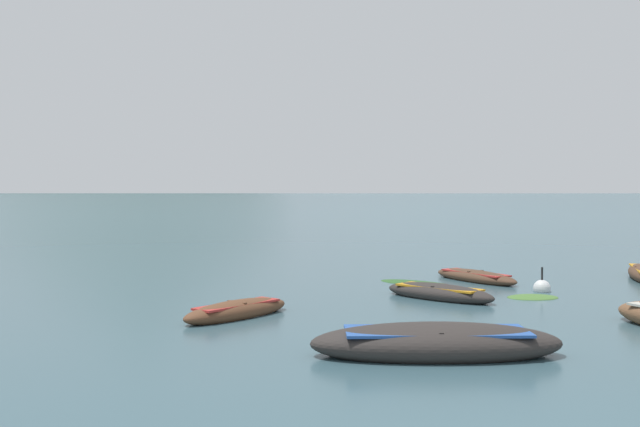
{
  "coord_description": "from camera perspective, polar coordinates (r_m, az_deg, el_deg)",
  "views": [
    {
      "loc": [
        -2.9,
        -5.88,
        2.98
      ],
      "look_at": [
        1.14,
        52.91,
        1.1
      ],
      "focal_mm": 39.43,
      "sensor_mm": 36.0,
      "label": 1
    }
  ],
  "objects": [
    {
      "name": "ground_plane",
      "position": [
        1505.88,
        -3.82,
        1.71
      ],
      "size": [
        6000.0,
        6000.0,
        0.0
      ],
      "primitive_type": "plane",
      "color": "#385660"
    },
    {
      "name": "mountain_2",
      "position": [
        2038.65,
        -14.4,
        7.93
      ],
      "size": [
        1138.97,
        1138.97,
        443.35
      ],
      "primitive_type": "cone",
      "color": "#4C5B56",
      "rests_on": "ground"
    },
    {
      "name": "mountain_3",
      "position": [
        1776.4,
        12.97,
        6.71
      ],
      "size": [
        1242.41,
        1242.41,
        311.41
      ],
      "primitive_type": "cone",
      "color": "slate",
      "rests_on": "ground"
    },
    {
      "name": "rowboat_2",
      "position": [
        13.03,
        9.42,
        -10.35
      ],
      "size": [
        4.64,
        1.74,
        0.76
      ],
      "color": "#2D2826",
      "rests_on": "ground"
    },
    {
      "name": "rowboat_3",
      "position": [
        19.79,
        9.65,
        -6.36
      ],
      "size": [
        3.06,
        3.21,
        0.53
      ],
      "color": "#2D2826",
      "rests_on": "ground"
    },
    {
      "name": "rowboat_5",
      "position": [
        23.89,
        12.49,
        -5.03
      ],
      "size": [
        2.49,
        3.66,
        0.46
      ],
      "color": "#4C3323",
      "rests_on": "ground"
    },
    {
      "name": "rowboat_6",
      "position": [
        16.82,
        -6.74,
        -7.82
      ],
      "size": [
        2.82,
        2.9,
        0.51
      ],
      "color": "brown",
      "rests_on": "ground"
    },
    {
      "name": "mooring_buoy",
      "position": [
        21.88,
        17.57,
        -5.8
      ],
      "size": [
        0.51,
        0.51,
        0.88
      ],
      "color": "silver",
      "rests_on": "ground"
    },
    {
      "name": "weed_patch_0",
      "position": [
        22.91,
        7.95,
        -5.66
      ],
      "size": [
        2.74,
        2.69,
        0.14
      ],
      "primitive_type": "ellipsoid",
      "rotation": [
        0.0,
        0.0,
        2.38
      ],
      "color": "#2D5628",
      "rests_on": "ground"
    },
    {
      "name": "weed_patch_3",
      "position": [
        20.64,
        16.88,
        -6.55
      ],
      "size": [
        1.56,
        1.21,
        0.14
      ],
      "primitive_type": "ellipsoid",
      "rotation": [
        0.0,
        0.0,
        0.11
      ],
      "color": "#477033",
      "rests_on": "ground"
    }
  ]
}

